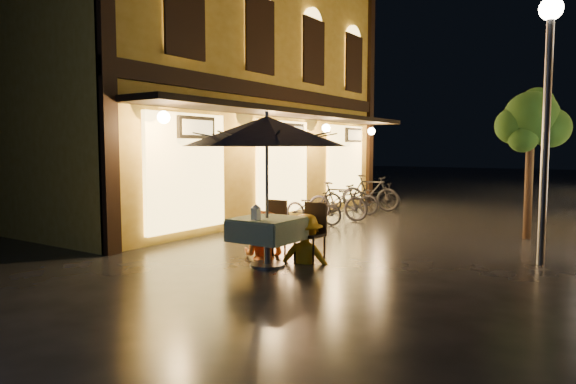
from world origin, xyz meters
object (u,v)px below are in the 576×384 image
Objects in this scene: streetlamp_near at (548,82)px; person_orange at (264,212)px; table_lantern at (256,211)px; patio_umbrella at (267,131)px; cafe_table at (267,230)px; bicycle_0 at (313,208)px; person_yellow at (306,215)px.

person_orange is at bearing -153.41° from streetlamp_near.
patio_umbrella is at bearing 90.00° from table_lantern.
table_lantern reaches higher than cafe_table.
streetlamp_near is 4.50m from patio_umbrella.
patio_umbrella reaches higher than cafe_table.
bicycle_0 is at bearing -82.15° from person_orange.
person_orange is (-0.45, 0.80, -0.12)m from table_lantern.
streetlamp_near reaches higher than person_orange.
table_lantern is at bearing 108.20° from person_orange.
cafe_table is at bearing -153.43° from patio_umbrella.
person_yellow is (0.36, 0.89, -0.14)m from table_lantern.
person_yellow is (0.36, 0.59, 0.19)m from cafe_table.
table_lantern is 4.98m from bicycle_0.
patio_umbrella reaches higher than bicycle_0.
cafe_table is 1.56m from patio_umbrella.
person_yellow is at bearing 175.05° from person_orange.
person_orange is (-4.07, -2.04, -2.12)m from streetlamp_near.
streetlamp_near is 6.20m from bicycle_0.
table_lantern is (-0.00, -0.29, -1.23)m from patio_umbrella.
streetlamp_near reaches higher than cafe_table.
table_lantern reaches higher than bicycle_0.
streetlamp_near is at bearing -164.03° from person_yellow.
person_yellow is at bearing 58.81° from cafe_table.
person_yellow is at bearing 67.90° from table_lantern.
patio_umbrella is at bearing 43.90° from person_yellow.
bicycle_0 is (-1.75, 4.34, -0.17)m from cafe_table.
cafe_table is 0.62× the size of person_orange.
person_yellow is 0.99× the size of bicycle_0.
table_lantern is (-3.63, -2.84, -2.00)m from streetlamp_near.
table_lantern is 0.97m from person_yellow.
bicycle_0 is (-5.38, 1.80, -2.50)m from streetlamp_near.
patio_umbrella reaches higher than person_yellow.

